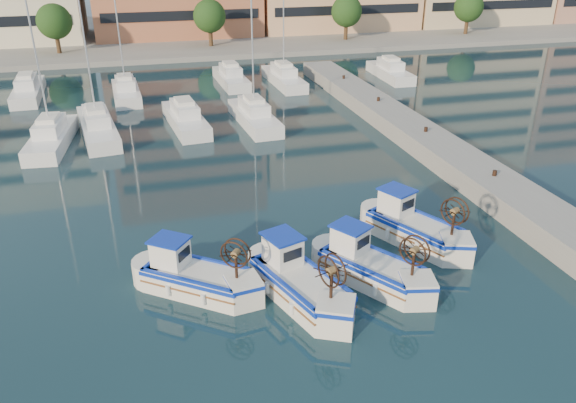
# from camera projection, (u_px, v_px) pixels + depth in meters

# --- Properties ---
(ground) EXTENTS (300.00, 300.00, 0.00)m
(ground) POSITION_uv_depth(u_px,v_px,m) (300.00, 288.00, 23.34)
(ground) COLOR #18363E
(ground) RESTS_ON ground
(quay) EXTENTS (3.00, 60.00, 1.20)m
(quay) POSITION_uv_depth(u_px,v_px,m) (473.00, 172.00, 33.13)
(quay) COLOR gray
(quay) RESTS_ON ground
(yacht_marina) EXTENTS (40.29, 23.00, 11.50)m
(yacht_marina) POSITION_uv_depth(u_px,v_px,m) (169.00, 103.00, 47.00)
(yacht_marina) COLOR white
(yacht_marina) RESTS_ON ground
(fishing_boat_a) EXTENTS (4.57, 4.11, 2.84)m
(fishing_boat_a) POSITION_uv_depth(u_px,v_px,m) (194.00, 275.00, 22.79)
(fishing_boat_a) COLOR silver
(fishing_boat_a) RESTS_ON ground
(fishing_boat_b) EXTENTS (3.36, 5.00, 3.02)m
(fishing_boat_b) POSITION_uv_depth(u_px,v_px,m) (298.00, 281.00, 22.35)
(fishing_boat_b) COLOR silver
(fishing_boat_b) RESTS_ON ground
(fishing_boat_c) EXTENTS (3.95, 4.74, 2.89)m
(fishing_boat_c) POSITION_uv_depth(u_px,v_px,m) (370.00, 265.00, 23.47)
(fishing_boat_c) COLOR silver
(fishing_boat_c) RESTS_ON ground
(fishing_boat_d) EXTENTS (3.77, 4.97, 2.99)m
(fishing_boat_d) POSITION_uv_depth(u_px,v_px,m) (413.00, 226.00, 26.54)
(fishing_boat_d) COLOR silver
(fishing_boat_d) RESTS_ON ground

